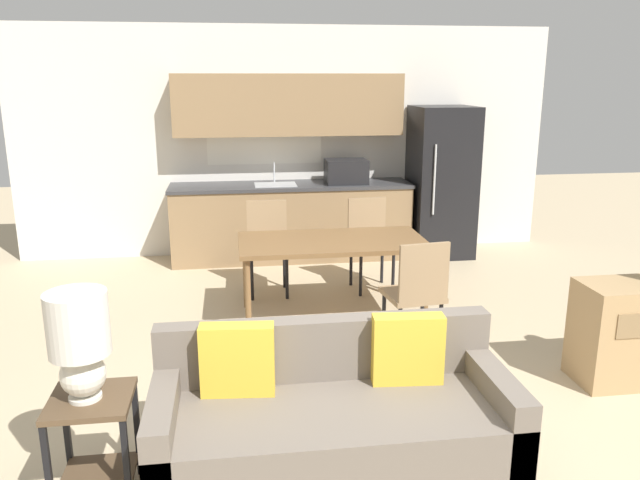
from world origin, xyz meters
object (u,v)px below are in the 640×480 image
refrigerator (441,182)px  couch (332,414)px  side_table (94,432)px  dining_chair_near_right (417,290)px  table_lamp (79,339)px  dining_chair_far_right (370,239)px  dining_chair_far_left (268,243)px  dining_table (332,246)px

refrigerator → couch: 4.61m
side_table → dining_chair_near_right: size_ratio=0.63×
table_lamp → dining_chair_far_right: table_lamp is taller
dining_chair_near_right → dining_chair_far_left: bearing=-63.4°
couch → dining_chair_near_right: size_ratio=2.09×
dining_chair_near_right → dining_chair_far_right: same height
refrigerator → table_lamp: size_ratio=3.21×
dining_table → side_table: dining_table is taller
side_table → dining_chair_far_right: (2.11, 3.08, 0.13)m
refrigerator → dining_chair_far_left: size_ratio=1.94×
dining_table → dining_chair_far_left: (-0.52, 0.78, -0.15)m
dining_chair_far_left → couch: bearing=-86.1°
side_table → dining_chair_far_left: bearing=70.9°
dining_chair_near_right → dining_table: bearing=-63.6°
table_lamp → dining_chair_near_right: bearing=35.0°
dining_table → dining_chair_far_left: 0.95m
side_table → dining_chair_near_right: (2.13, 1.50, 0.13)m
dining_chair_near_right → dining_chair_far_right: (-0.02, 1.58, 0.00)m
dining_table → dining_chair_far_right: bearing=56.1°
table_lamp → dining_chair_far_left: (1.09, 3.10, -0.38)m
dining_chair_near_right → dining_chair_far_right: 1.58m
side_table → dining_chair_far_left: (1.07, 3.09, 0.13)m
dining_table → couch: couch is taller
refrigerator → side_table: refrigerator is taller
side_table → dining_chair_far_right: dining_chair_far_right is taller
table_lamp → refrigerator: bearing=52.3°
table_lamp → dining_table: bearing=55.1°
dining_chair_near_right → dining_chair_far_left: size_ratio=1.00×
dining_table → table_lamp: 2.83m
refrigerator → side_table: size_ratio=3.10×
couch → table_lamp: bearing=-176.0°
side_table → dining_chair_near_right: bearing=35.2°
side_table → dining_chair_far_left: 3.28m
side_table → table_lamp: table_lamp is taller
couch → side_table: (-1.23, -0.08, 0.05)m
dining_chair_near_right → table_lamp: bearing=28.0°
dining_chair_far_left → dining_chair_far_right: same height
couch → dining_chair_far_left: (-0.16, 3.01, 0.18)m
refrigerator → dining_chair_near_right: size_ratio=1.94×
dining_chair_far_left → dining_chair_far_right: (1.04, -0.01, 0.00)m
table_lamp → side_table: bearing=13.1°
table_lamp → dining_chair_near_right: table_lamp is taller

